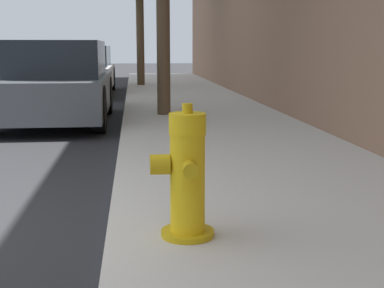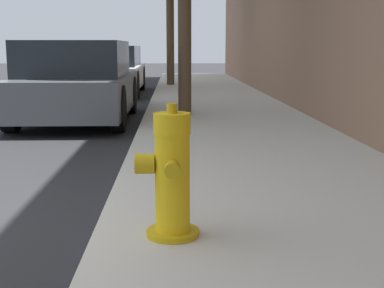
{
  "view_description": "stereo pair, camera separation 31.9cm",
  "coord_description": "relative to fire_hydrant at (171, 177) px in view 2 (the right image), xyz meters",
  "views": [
    {
      "loc": [
        2.1,
        -3.34,
        1.27
      ],
      "look_at": [
        2.56,
        0.93,
        0.49
      ],
      "focal_mm": 50.0,
      "sensor_mm": 36.0,
      "label": 1
    },
    {
      "loc": [
        2.42,
        -3.36,
        1.27
      ],
      "look_at": [
        2.56,
        0.93,
        0.49
      ],
      "focal_mm": 50.0,
      "sensor_mm": 36.0,
      "label": 2
    }
  ],
  "objects": [
    {
      "name": "fire_hydrant",
      "position": [
        0.0,
        0.0,
        0.0
      ],
      "size": [
        0.38,
        0.4,
        0.8
      ],
      "color": "#C39C11",
      "rests_on": "sidewalk_slab"
    },
    {
      "name": "sidewalk_slab",
      "position": [
        0.89,
        0.27,
        -0.44
      ],
      "size": [
        2.75,
        40.0,
        0.15
      ],
      "color": "beige",
      "rests_on": "ground_plane"
    },
    {
      "name": "parked_car_near",
      "position": [
        -1.63,
        6.12,
        0.16
      ],
      "size": [
        1.81,
        3.82,
        1.37
      ],
      "color": "#4C5156",
      "rests_on": "ground_plane"
    },
    {
      "name": "parked_car_mid",
      "position": [
        -1.79,
        11.77,
        0.13
      ],
      "size": [
        1.86,
        4.51,
        1.31
      ],
      "color": "silver",
      "rests_on": "ground_plane"
    }
  ]
}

